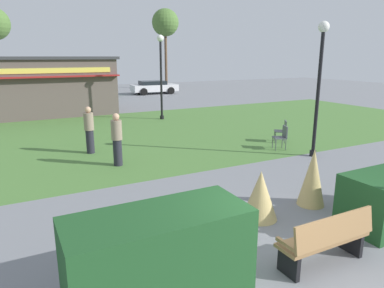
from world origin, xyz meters
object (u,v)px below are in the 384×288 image
at_px(park_bench, 326,239).
at_px(lamppost_mid, 320,74).
at_px(tree_left_bg, 165,23).
at_px(parked_car_west_slot, 22,92).
at_px(cafe_chair_east, 282,129).
at_px(cafe_chair_west, 282,135).
at_px(lamppost_far, 161,67).
at_px(person_strolling, 117,139).
at_px(parked_car_east_slot, 154,87).
at_px(person_standing, 89,130).
at_px(parked_car_center_slot, 90,90).
at_px(food_kiosk, 39,86).

xyz_separation_m(park_bench, lamppost_mid, (4.87, 4.93, 2.34)).
bearing_deg(tree_left_bg, parked_car_west_slot, -162.04).
bearing_deg(cafe_chair_east, cafe_chair_west, -132.48).
height_order(park_bench, tree_left_bg, tree_left_bg).
relative_size(park_bench, lamppost_far, 0.38).
bearing_deg(lamppost_mid, person_strolling, 161.80).
bearing_deg(parked_car_west_slot, park_bench, -82.80).
bearing_deg(person_strolling, parked_car_east_slot, 34.27).
distance_m(person_standing, parked_car_center_slot, 18.59).
distance_m(lamppost_mid, person_strolling, 6.98).
xyz_separation_m(lamppost_far, person_strolling, (-4.57, -7.23, -1.96)).
xyz_separation_m(lamppost_mid, food_kiosk, (-7.54, 14.28, -1.11)).
height_order(park_bench, parked_car_west_slot, parked_car_west_slot).
bearing_deg(tree_left_bg, lamppost_mid, -102.84).
bearing_deg(lamppost_far, parked_car_west_slot, 116.81).
distance_m(lamppost_far, parked_car_west_slot, 14.58).
distance_m(cafe_chair_east, parked_car_west_slot, 21.91).
relative_size(lamppost_mid, food_kiosk, 0.53).
distance_m(food_kiosk, parked_car_east_slot, 13.09).
xyz_separation_m(cafe_chair_west, tree_left_bg, (6.48, 25.64, 6.21)).
bearing_deg(parked_car_west_slot, lamppost_mid, -69.50).
height_order(person_strolling, parked_car_center_slot, person_strolling).
height_order(person_standing, parked_car_east_slot, person_standing).
bearing_deg(person_strolling, parked_car_west_slot, 64.34).
height_order(cafe_chair_west, cafe_chair_east, same).
relative_size(cafe_chair_east, tree_left_bg, 0.11).
bearing_deg(cafe_chair_west, parked_car_east_slot, 81.37).
distance_m(lamppost_far, parked_car_center_slot, 13.11).
xyz_separation_m(lamppost_mid, parked_car_center_slot, (-3.04, 22.19, -2.17)).
bearing_deg(food_kiosk, parked_car_west_slot, 95.46).
height_order(food_kiosk, tree_left_bg, tree_left_bg).
bearing_deg(tree_left_bg, parked_car_center_slot, -152.97).
bearing_deg(cafe_chair_east, food_kiosk, 123.25).
relative_size(lamppost_far, person_strolling, 2.67).
bearing_deg(park_bench, cafe_chair_west, 53.73).
height_order(park_bench, food_kiosk, food_kiosk).
xyz_separation_m(cafe_chair_west, parked_car_west_slot, (-7.94, 20.97, 0.12)).
bearing_deg(park_bench, parked_car_west_slot, 97.20).
height_order(park_bench, parked_car_east_slot, parked_car_east_slot).
xyz_separation_m(cafe_chair_east, parked_car_center_slot, (-3.49, 20.09, 0.12)).
height_order(cafe_chair_west, parked_car_west_slot, parked_car_west_slot).
bearing_deg(person_standing, tree_left_bg, 147.33).
bearing_deg(person_standing, cafe_chair_west, 63.68).
distance_m(food_kiosk, person_standing, 10.34).
bearing_deg(parked_car_west_slot, person_strolling, -84.50).
distance_m(person_standing, parked_car_east_slot, 20.60).
relative_size(person_standing, parked_car_center_slot, 0.39).
xyz_separation_m(lamppost_far, cafe_chair_west, (1.44, -8.10, -2.29)).
distance_m(person_strolling, parked_car_east_slot, 22.11).
xyz_separation_m(food_kiosk, cafe_chair_east, (7.99, -12.18, -1.18)).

